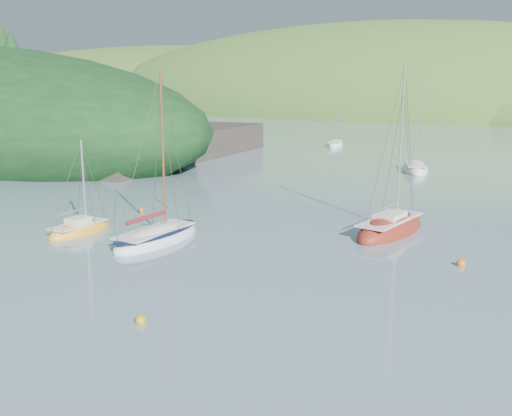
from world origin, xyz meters
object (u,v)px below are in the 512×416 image
Objects in this scene: daysailer_white at (157,238)px; distant_sloop_c at (335,145)px; distant_sloop_a at (415,170)px; sloop_red at (390,229)px; sailboat_yellow at (80,230)px.

daysailer_white is 1.22× the size of distant_sloop_c.
distant_sloop_a is at bearing -62.30° from distant_sloop_c.
sloop_red is at bearing 38.65° from daysailer_white.
daysailer_white is at bearing -119.62° from distant_sloop_a.
sailboat_yellow is 37.84m from distant_sloop_a.
distant_sloop_a is at bearing 71.65° from sailboat_yellow.
distant_sloop_a is 1.18× the size of distant_sloop_c.
sailboat_yellow is (-5.42, -1.19, -0.07)m from daysailer_white.
distant_sloop_c is (-9.59, 54.83, -0.01)m from sailboat_yellow.
sailboat_yellow is (-16.00, -10.90, -0.05)m from sloop_red.
distant_sloop_a is (-7.29, 25.92, -0.04)m from sloop_red.
distant_sloop_c is at bearing 111.12° from distant_sloop_a.
daysailer_white is at bearing -133.80° from sloop_red.
daysailer_white reaches higher than distant_sloop_a.
daysailer_white is 1.68× the size of sailboat_yellow.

